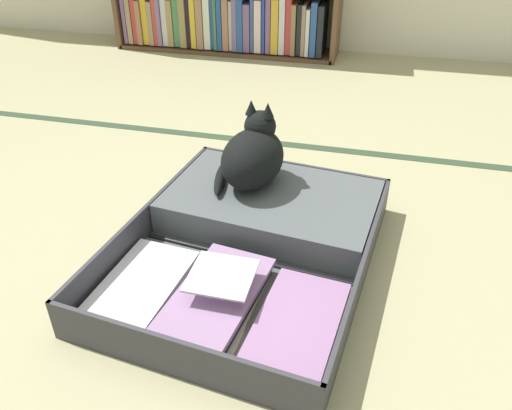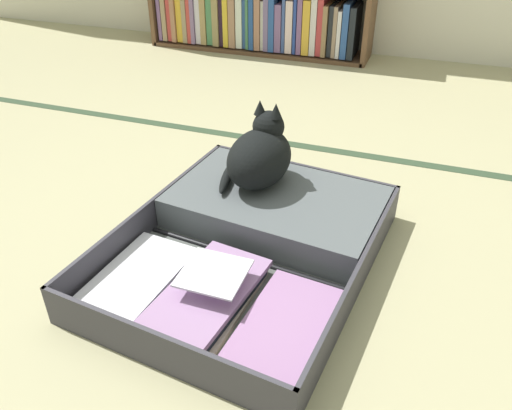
{
  "view_description": "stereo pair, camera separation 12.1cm",
  "coord_description": "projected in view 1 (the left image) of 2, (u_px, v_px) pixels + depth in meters",
  "views": [
    {
      "loc": [
        0.44,
        -1.05,
        1.0
      ],
      "look_at": [
        0.14,
        0.17,
        0.19
      ],
      "focal_mm": 35.96,
      "sensor_mm": 36.0,
      "label": 1
    },
    {
      "loc": [
        0.56,
        -1.01,
        1.0
      ],
      "look_at": [
        0.14,
        0.17,
        0.19
      ],
      "focal_mm": 35.96,
      "sensor_mm": 36.0,
      "label": 2
    }
  ],
  "objects": [
    {
      "name": "ground_plane",
      "position": [
        195.0,
        283.0,
        1.49
      ],
      "size": [
        10.0,
        10.0,
        0.0
      ],
      "primitive_type": "plane",
      "color": "tan"
    },
    {
      "name": "tatami_border",
      "position": [
        268.0,
        142.0,
        2.26
      ],
      "size": [
        4.8,
        0.05,
        0.0
      ],
      "color": "#32462F",
      "rests_on": "ground_plane"
    },
    {
      "name": "open_suitcase",
      "position": [
        258.0,
        234.0,
        1.6
      ],
      "size": [
        0.8,
        0.98,
        0.12
      ],
      "color": "#39373F",
      "rests_on": "ground_plane"
    },
    {
      "name": "black_cat",
      "position": [
        254.0,
        156.0,
        1.67
      ],
      "size": [
        0.26,
        0.29,
        0.27
      ],
      "color": "black",
      "rests_on": "open_suitcase"
    }
  ]
}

